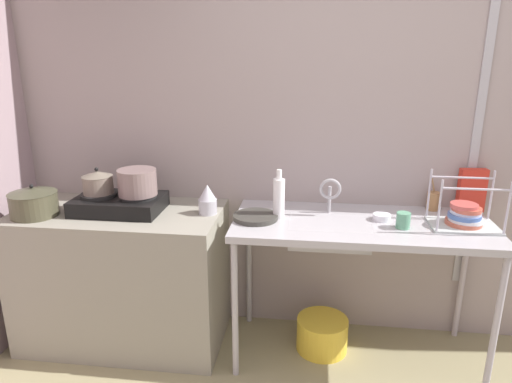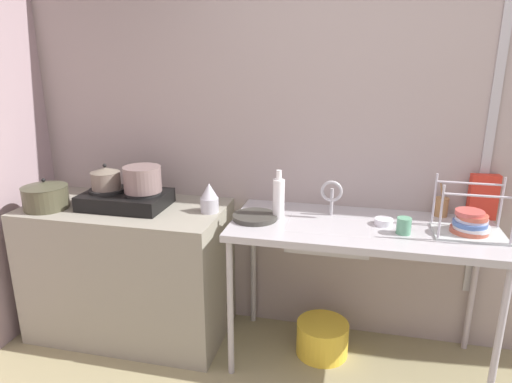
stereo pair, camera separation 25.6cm
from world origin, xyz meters
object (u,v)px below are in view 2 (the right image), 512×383
object	(u,v)px
utensil_jar	(441,207)
sink_basin	(328,235)
pot_on_left_burner	(106,178)
bottle_by_sink	(279,198)
percolator	(209,198)
faucet	(332,193)
small_bowl_on_drainboard	(384,222)
cup_by_rack	(404,226)
frying_pan	(255,217)
bucket_on_floor	(322,338)
dish_rack	(470,224)
pot_beside_stove	(45,195)
cereal_box	(483,197)
pot_on_right_burner	(142,179)
stove	(126,199)

from	to	relation	value
utensil_jar	sink_basin	bearing A→B (deg)	-154.67
pot_on_left_burner	bottle_by_sink	xyz separation A→B (m)	(1.09, 0.00, -0.05)
percolator	bottle_by_sink	world-z (taller)	bottle_by_sink
pot_on_left_burner	faucet	xyz separation A→B (m)	(1.38, 0.09, -0.03)
percolator	small_bowl_on_drainboard	xyz separation A→B (m)	(1.02, 0.01, -0.07)
cup_by_rack	utensil_jar	world-z (taller)	utensil_jar
frying_pan	bucket_on_floor	world-z (taller)	frying_pan
dish_rack	utensil_jar	world-z (taller)	dish_rack
pot_beside_stove	dish_rack	size ratio (longest dim) A/B	0.76
sink_basin	bucket_on_floor	world-z (taller)	sink_basin
cup_by_rack	small_bowl_on_drainboard	distance (m)	0.15
cup_by_rack	utensil_jar	xyz separation A→B (m)	(0.24, 0.34, 0.01)
cereal_box	dish_rack	bearing A→B (deg)	-117.03
pot_on_right_burner	pot_beside_stove	distance (m)	0.61
bottle_by_sink	utensil_jar	xyz separation A→B (m)	(0.92, 0.26, -0.07)
small_bowl_on_drainboard	stove	bearing A→B (deg)	-178.57
cereal_box	stove	bearing A→B (deg)	-177.29
pot_beside_stove	frying_pan	world-z (taller)	pot_beside_stove
pot_beside_stove	dish_rack	world-z (taller)	dish_rack
frying_pan	dish_rack	size ratio (longest dim) A/B	0.72
pot_beside_stove	cereal_box	distance (m)	2.60
bottle_by_sink	frying_pan	bearing A→B (deg)	-162.68
bottle_by_sink	utensil_jar	world-z (taller)	bottle_by_sink
pot_beside_stove	percolator	world-z (taller)	pot_beside_stove
stove	pot_on_left_burner	world-z (taller)	pot_on_left_burner
cereal_box	utensil_jar	bearing A→B (deg)	177.71
sink_basin	dish_rack	world-z (taller)	dish_rack
stove	bucket_on_floor	distance (m)	1.50
pot_on_left_burner	percolator	distance (m)	0.67
pot_on_left_burner	faucet	size ratio (longest dim) A/B	0.80
cup_by_rack	cereal_box	distance (m)	0.58
pot_on_right_burner	cup_by_rack	world-z (taller)	pot_on_right_burner
small_bowl_on_drainboard	utensil_jar	distance (m)	0.40
sink_basin	utensil_jar	bearing A→B (deg)	25.33
pot_on_right_burner	pot_beside_stove	xyz separation A→B (m)	(-0.59, -0.14, -0.10)
stove	sink_basin	xyz separation A→B (m)	(1.26, -0.04, -0.11)
pot_beside_stove	frying_pan	bearing A→B (deg)	4.56
frying_pan	cereal_box	size ratio (longest dim) A/B	0.99
stove	small_bowl_on_drainboard	size ratio (longest dim) A/B	5.11
pot_on_left_burner	bucket_on_floor	size ratio (longest dim) A/B	0.57
bucket_on_floor	stove	bearing A→B (deg)	-178.86
small_bowl_on_drainboard	bucket_on_floor	world-z (taller)	small_bowl_on_drainboard
bottle_by_sink	small_bowl_on_drainboard	bearing A→B (deg)	3.33
pot_on_left_burner	frying_pan	xyz separation A→B (m)	(0.96, -0.04, -0.16)
sink_basin	bucket_on_floor	distance (m)	0.71
percolator	bucket_on_floor	xyz separation A→B (m)	(0.71, 0.00, -0.86)
cup_by_rack	cereal_box	xyz separation A→B (m)	(0.45, 0.35, 0.09)
pot_on_right_burner	pot_beside_stove	bearing A→B (deg)	-166.59
pot_on_right_burner	faucet	distance (m)	1.14
small_bowl_on_drainboard	utensil_jar	xyz separation A→B (m)	(0.33, 0.22, 0.04)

